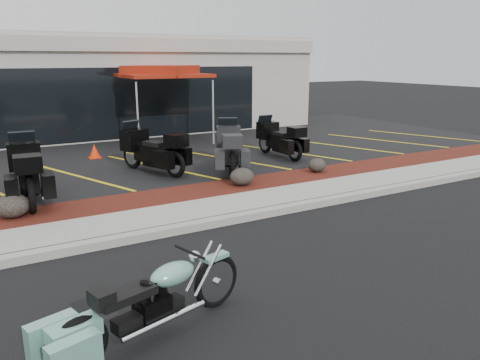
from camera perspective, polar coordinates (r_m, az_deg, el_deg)
ground at (r=8.57m, az=3.09°, el=-6.73°), size 90.00×90.00×0.00m
curb at (r=9.27m, az=0.10°, el=-4.54°), size 24.00×0.25×0.15m
sidewalk at (r=9.85m, az=-1.91°, el=-3.37°), size 24.00×1.20×0.15m
mulch_bed at (r=10.88m, az=-4.85°, el=-1.64°), size 24.00×1.20×0.16m
upper_lot at (r=15.82m, az=-13.08°, el=3.16°), size 26.00×9.60×0.15m
dealership_building at (r=21.65m, az=-18.26°, el=10.97°), size 18.00×8.16×4.00m
boulder_left at (r=9.92m, az=-26.02°, el=-2.86°), size 0.65×0.54×0.46m
boulder_mid at (r=11.19m, az=0.22°, el=0.42°), size 0.60×0.50×0.42m
boulder_right at (r=12.70m, az=9.36°, el=1.80°), size 0.52×0.43×0.37m
hero_cruiser at (r=6.06m, az=-2.94°, el=-11.34°), size 2.72×1.35×0.93m
touring_black_front at (r=11.65m, az=-24.77°, el=2.04°), size 1.03×2.44×1.40m
touring_black_mid at (r=13.20m, az=-13.08°, el=4.21°), size 1.70×2.46×1.34m
touring_grey at (r=13.35m, az=-1.48°, el=4.76°), size 1.78×2.50×1.36m
touring_black_rear at (r=15.05m, az=3.10°, el=5.61°), size 0.89×2.14×1.23m
traffic_cone at (r=15.03m, az=-17.33°, el=3.39°), size 0.40×0.40×0.42m
popup_canopy at (r=17.27m, az=-9.58°, el=12.77°), size 3.66×3.66×2.72m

